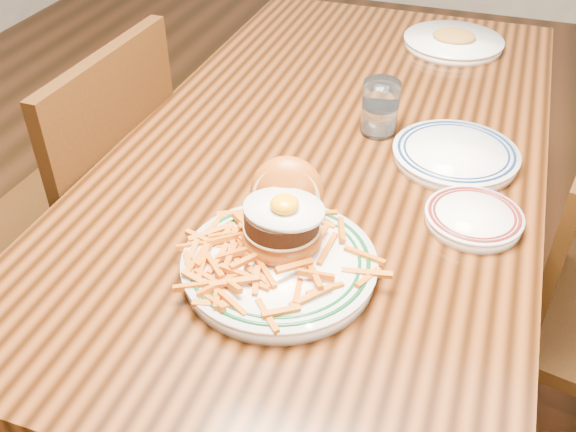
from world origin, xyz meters
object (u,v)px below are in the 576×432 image
(table, at_px, (334,174))
(side_plate, at_px, (474,217))
(chair_left, at_px, (89,217))
(main_plate, at_px, (281,246))

(table, distance_m, side_plate, 0.38)
(side_plate, bearing_deg, chair_left, -178.35)
(table, bearing_deg, side_plate, -33.40)
(table, relative_size, side_plate, 9.43)
(chair_left, height_order, main_plate, chair_left)
(chair_left, distance_m, side_plate, 0.91)
(chair_left, xyz_separation_m, main_plate, (0.59, -0.27, 0.29))
(table, bearing_deg, chair_left, -165.85)
(table, height_order, main_plate, main_plate)
(table, height_order, chair_left, chair_left)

